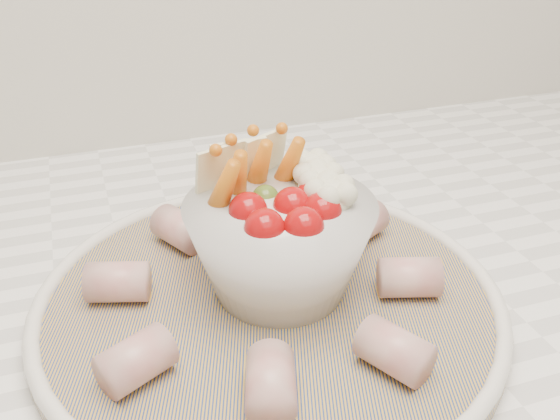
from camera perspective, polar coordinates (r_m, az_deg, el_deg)
name	(u,v)px	position (r m, az deg, el deg)	size (l,w,h in m)	color
serving_platter	(269,300)	(0.49, -1.01, -8.24)	(0.45, 0.45, 0.02)	navy
veggie_bowl	(281,237)	(0.47, 0.09, -2.52)	(0.14, 0.14, 0.12)	silver
cured_meat_rolls	(268,279)	(0.47, -1.13, -6.33)	(0.26, 0.27, 0.03)	#B65553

